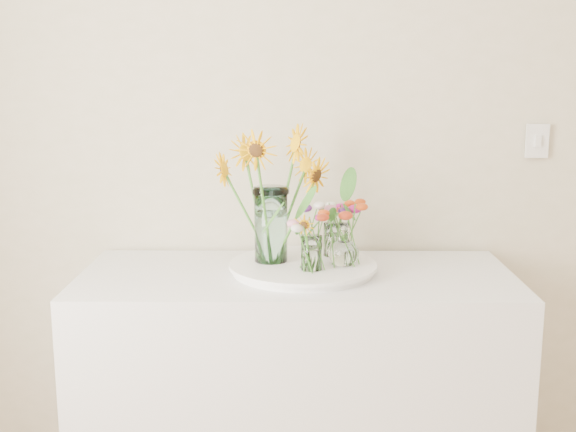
# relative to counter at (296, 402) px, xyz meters

# --- Properties ---
(counter) EXTENTS (1.40, 0.60, 0.90)m
(counter) POSITION_rel_counter_xyz_m (0.00, 0.00, 0.00)
(counter) COLOR white
(counter) RESTS_ON ground_plane
(tray) EXTENTS (0.46, 0.46, 0.02)m
(tray) POSITION_rel_counter_xyz_m (0.02, 0.01, 0.46)
(tray) COLOR white
(tray) RESTS_ON counter
(mason_jar) EXTENTS (0.14, 0.14, 0.25)m
(mason_jar) POSITION_rel_counter_xyz_m (-0.08, 0.04, 0.60)
(mason_jar) COLOR #AEE5DC
(mason_jar) RESTS_ON tray
(sunflower_bouquet) EXTENTS (0.77, 0.77, 0.48)m
(sunflower_bouquet) POSITION_rel_counter_xyz_m (-0.08, 0.04, 0.71)
(sunflower_bouquet) COLOR #FCB005
(sunflower_bouquet) RESTS_ON tray
(small_vase_a) EXTENTS (0.07, 0.07, 0.11)m
(small_vase_a) POSITION_rel_counter_xyz_m (0.05, -0.06, 0.53)
(small_vase_a) COLOR white
(small_vase_a) RESTS_ON tray
(wildflower_posy_a) EXTENTS (0.20, 0.20, 0.20)m
(wildflower_posy_a) POSITION_rel_counter_xyz_m (0.05, -0.06, 0.58)
(wildflower_posy_a) COLOR #C74211
(wildflower_posy_a) RESTS_ON tray
(small_vase_b) EXTENTS (0.11, 0.11, 0.14)m
(small_vase_b) POSITION_rel_counter_xyz_m (0.15, -0.00, 0.55)
(small_vase_b) COLOR white
(small_vase_b) RESTS_ON tray
(wildflower_posy_b) EXTENTS (0.22, 0.22, 0.23)m
(wildflower_posy_b) POSITION_rel_counter_xyz_m (0.15, -0.00, 0.59)
(wildflower_posy_b) COLOR #C74211
(wildflower_posy_b) RESTS_ON tray
(small_vase_c) EXTENTS (0.07, 0.07, 0.12)m
(small_vase_c) POSITION_rel_counter_xyz_m (0.12, 0.11, 0.53)
(small_vase_c) COLOR white
(small_vase_c) RESTS_ON tray
(wildflower_posy_c) EXTENTS (0.17, 0.17, 0.21)m
(wildflower_posy_c) POSITION_rel_counter_xyz_m (0.12, 0.11, 0.58)
(wildflower_posy_c) COLOR #C74211
(wildflower_posy_c) RESTS_ON tray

